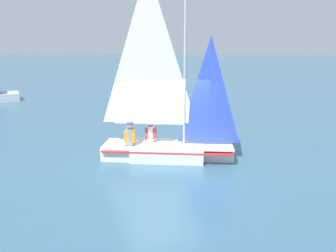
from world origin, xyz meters
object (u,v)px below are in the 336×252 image
sailboat_main (166,131)px  buoy_marker (152,117)px  sailor_helm (151,136)px  sailor_crew (130,139)px

sailboat_main → buoy_marker: sailboat_main is taller
sailor_helm → sailor_crew: same height
buoy_marker → sailor_helm: bearing=-174.3°
sailboat_main → buoy_marker: (5.20, 1.02, -0.69)m
sailboat_main → sailor_helm: (0.32, 0.53, -0.24)m
sailboat_main → sailor_crew: sailboat_main is taller
sailor_helm → buoy_marker: size_ratio=0.99×
sailor_helm → sailor_crew: size_ratio=1.00×
sailor_helm → sailboat_main: bearing=-29.5°
sailor_crew → buoy_marker: (5.32, -0.12, -0.45)m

